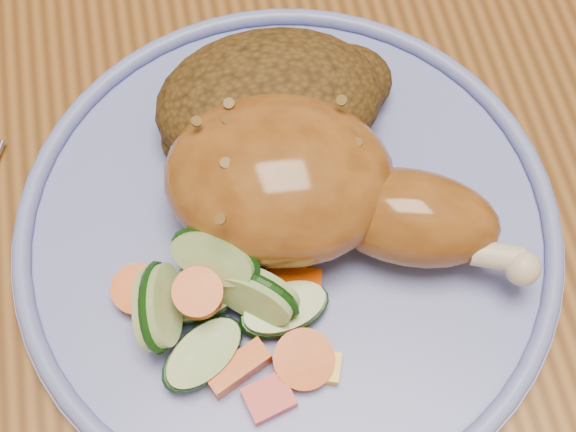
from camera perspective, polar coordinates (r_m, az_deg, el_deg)
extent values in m
plane|color=brown|center=(1.19, 2.83, -11.40)|extent=(4.00, 4.00, 0.00)
cube|color=brown|center=(0.51, 6.52, 9.03)|extent=(0.90, 1.40, 0.04)
cylinder|color=#4C2D16|center=(1.14, -9.70, 7.53)|extent=(0.04, 0.04, 0.41)
cylinder|color=#4C2D16|center=(1.18, 8.04, 10.41)|extent=(0.04, 0.04, 0.41)
cylinder|color=#6E7ACC|center=(0.43, 0.00, -1.20)|extent=(0.29, 0.29, 0.01)
torus|color=#6E7ACC|center=(0.42, 0.00, -0.59)|extent=(0.29, 0.29, 0.01)
ellipsoid|color=#92561E|center=(0.40, -0.63, 2.69)|extent=(0.14, 0.12, 0.06)
ellipsoid|color=#92561E|center=(0.41, 8.70, -0.11)|extent=(0.10, 0.08, 0.05)
sphere|color=beige|center=(0.41, 16.34, -3.57)|extent=(0.02, 0.02, 0.02)
ellipsoid|color=#4E3513|center=(0.44, -1.35, 8.13)|extent=(0.12, 0.09, 0.05)
ellipsoid|color=#4E3513|center=(0.46, 3.58, 9.40)|extent=(0.06, 0.05, 0.03)
ellipsoid|color=#4E3513|center=(0.44, -5.72, 5.59)|extent=(0.05, 0.05, 0.03)
cube|color=#A50A05|center=(0.39, -1.37, -12.80)|extent=(0.03, 0.02, 0.01)
cube|color=#E5A507|center=(0.40, 2.42, -10.65)|extent=(0.02, 0.02, 0.01)
cube|color=#E74807|center=(0.41, 0.41, -4.64)|extent=(0.03, 0.02, 0.01)
cylinder|color=#E74807|center=(0.38, -6.41, -5.49)|extent=(0.02, 0.03, 0.01)
cylinder|color=#E74807|center=(0.40, 1.12, -10.20)|extent=(0.03, 0.03, 0.02)
cylinder|color=#E74807|center=(0.41, -10.62, -5.22)|extent=(0.03, 0.03, 0.02)
cube|color=#E74807|center=(0.39, -3.57, -10.76)|extent=(0.03, 0.02, 0.01)
cylinder|color=#B0CD85|center=(0.40, -6.23, -5.73)|extent=(0.05, 0.05, 0.02)
cylinder|color=#B0CD85|center=(0.39, -5.19, -2.87)|extent=(0.06, 0.06, 0.04)
cylinder|color=#B0CD85|center=(0.39, -2.33, -5.54)|extent=(0.05, 0.05, 0.04)
cylinder|color=#B0CD85|center=(0.40, -0.27, -6.68)|extent=(0.05, 0.05, 0.02)
cylinder|color=#B0CD85|center=(0.39, -6.09, -9.75)|extent=(0.06, 0.06, 0.02)
cylinder|color=#B0CD85|center=(0.39, -9.24, -6.38)|extent=(0.04, 0.05, 0.04)
cylinder|color=#B0CD85|center=(0.41, -6.94, -5.42)|extent=(0.06, 0.06, 0.02)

